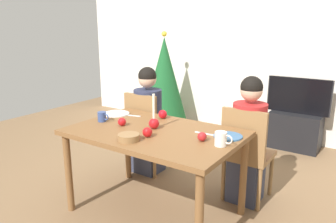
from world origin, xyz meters
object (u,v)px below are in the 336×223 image
at_px(chair_left, 146,128).
at_px(person_right_child, 248,142).
at_px(chair_right, 246,149).
at_px(candle_centerpiece, 154,121).
at_px(apple_far_edge, 202,137).
at_px(mug_right, 221,139).
at_px(apple_near_candle, 147,132).
at_px(tv, 299,96).
at_px(plate_left, 116,114).
at_px(christmas_tree, 164,80).
at_px(tv_stand, 295,130).
at_px(dining_table, 155,140).
at_px(apple_by_right_mug, 122,122).
at_px(mug_left, 102,117).
at_px(apple_by_left_plate, 163,114).
at_px(person_left_child, 148,122).
at_px(bowl_walnuts, 129,137).
at_px(plate_right, 228,136).

xyz_separation_m(chair_left, person_right_child, (1.13, 0.03, 0.06)).
distance_m(chair_right, candle_centerpiece, 0.88).
distance_m(chair_right, apple_far_edge, 0.68).
height_order(candle_centerpiece, mug_right, candle_centerpiece).
bearing_deg(apple_near_candle, tv, 76.80).
distance_m(chair_left, tv, 2.07).
height_order(tv, plate_left, tv).
xyz_separation_m(christmas_tree, plate_left, (0.64, -1.76, -0.03)).
xyz_separation_m(tv_stand, apple_near_candle, (-0.58, -2.45, 0.55)).
bearing_deg(chair_right, dining_table, -133.34).
bearing_deg(chair_right, tv, 88.34).
relative_size(candle_centerpiece, apple_by_right_mug, 4.14).
distance_m(chair_right, tv, 1.71).
bearing_deg(chair_left, apple_near_candle, -51.69).
xyz_separation_m(chair_left, mug_left, (0.01, -0.65, 0.28)).
bearing_deg(apple_near_candle, chair_left, 128.31).
height_order(chair_right, mug_left, chair_right).
height_order(tv, mug_left, tv).
height_order(plate_left, mug_right, mug_right).
xyz_separation_m(mug_left, apple_by_left_plate, (0.40, 0.38, -0.00)).
distance_m(dining_table, candle_centerpiece, 0.16).
relative_size(person_right_child, plate_left, 4.68).
height_order(person_right_child, apple_by_left_plate, person_right_child).
relative_size(person_left_child, apple_far_edge, 16.62).
relative_size(christmas_tree, bowl_walnuts, 9.19).
xyz_separation_m(candle_centerpiece, bowl_walnuts, (0.02, -0.34, -0.04)).
distance_m(candle_centerpiece, apple_by_left_plate, 0.32).
xyz_separation_m(tv, plate_right, (-0.06, -2.11, 0.05)).
distance_m(apple_near_candle, apple_by_left_plate, 0.53).
relative_size(person_right_child, tv_stand, 1.83).
bearing_deg(apple_by_right_mug, apple_near_candle, -17.08).
bearing_deg(christmas_tree, apple_by_right_mug, -65.02).
bearing_deg(dining_table, tv, 74.87).
height_order(christmas_tree, bowl_walnuts, christmas_tree).
bearing_deg(tv_stand, dining_table, -105.14).
height_order(dining_table, apple_far_edge, apple_far_edge).
xyz_separation_m(apple_by_left_plate, apple_far_edge, (0.59, -0.34, -0.01)).
bearing_deg(bowl_walnuts, chair_left, 120.60).
xyz_separation_m(plate_right, mug_left, (-1.12, -0.24, 0.04)).
bearing_deg(plate_right, apple_by_left_plate, 168.52).
height_order(mug_left, apple_by_left_plate, mug_left).
height_order(candle_centerpiece, apple_by_right_mug, candle_centerpiece).
height_order(person_right_child, apple_near_candle, person_right_child).
bearing_deg(apple_near_candle, tv_stand, 76.79).
distance_m(tv, candle_centerpiece, 2.35).
distance_m(chair_right, tv_stand, 1.71).
relative_size(tv, apple_by_right_mug, 11.02).
relative_size(tv_stand, tv, 0.81).
bearing_deg(person_right_child, person_left_child, 180.00).
height_order(dining_table, bowl_walnuts, bowl_walnuts).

